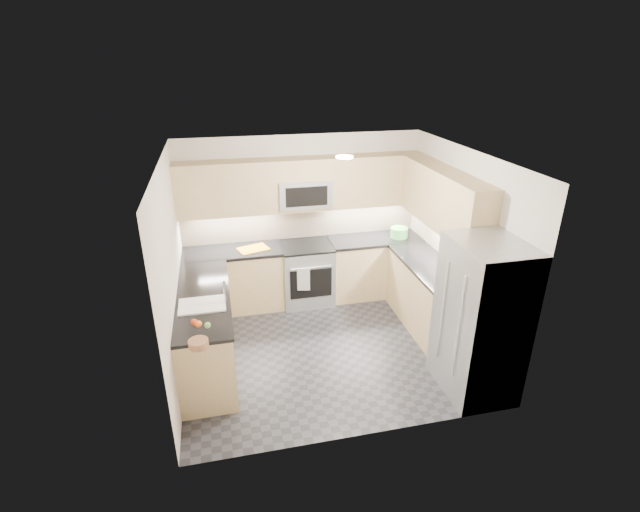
% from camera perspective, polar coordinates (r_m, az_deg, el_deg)
% --- Properties ---
extents(floor, '(3.60, 3.20, 0.00)m').
position_cam_1_polar(floor, '(6.24, 0.73, -10.99)').
color(floor, black).
rests_on(floor, ground).
extents(ceiling, '(3.60, 3.20, 0.02)m').
position_cam_1_polar(ceiling, '(5.24, 0.87, 12.10)').
color(ceiling, beige).
rests_on(ceiling, wall_back).
extents(wall_back, '(3.60, 0.02, 2.50)m').
position_cam_1_polar(wall_back, '(7.08, -2.25, 4.72)').
color(wall_back, beige).
rests_on(wall_back, floor).
extents(wall_front, '(3.60, 0.02, 2.50)m').
position_cam_1_polar(wall_front, '(4.27, 5.89, -9.09)').
color(wall_front, beige).
rests_on(wall_front, floor).
extents(wall_left, '(0.02, 3.20, 2.50)m').
position_cam_1_polar(wall_left, '(5.52, -17.69, -2.15)').
color(wall_left, beige).
rests_on(wall_left, floor).
extents(wall_right, '(0.02, 3.20, 2.50)m').
position_cam_1_polar(wall_right, '(6.26, 17.02, 1.05)').
color(wall_right, beige).
rests_on(wall_right, floor).
extents(base_cab_back_left, '(1.42, 0.60, 0.90)m').
position_cam_1_polar(base_cab_back_left, '(7.01, -10.48, -2.98)').
color(base_cab_back_left, tan).
rests_on(base_cab_back_left, floor).
extents(base_cab_back_right, '(1.42, 0.60, 0.90)m').
position_cam_1_polar(base_cab_back_right, '(7.38, 6.63, -1.32)').
color(base_cab_back_right, tan).
rests_on(base_cab_back_right, floor).
extents(base_cab_right, '(0.60, 1.70, 0.90)m').
position_cam_1_polar(base_cab_right, '(6.59, 13.28, -5.10)').
color(base_cab_right, tan).
rests_on(base_cab_right, floor).
extents(base_cab_peninsula, '(0.60, 2.00, 0.90)m').
position_cam_1_polar(base_cab_peninsula, '(5.88, -13.79, -8.93)').
color(base_cab_peninsula, tan).
rests_on(base_cab_peninsula, floor).
extents(countertop_back_left, '(1.42, 0.63, 0.04)m').
position_cam_1_polar(countertop_back_left, '(6.82, -10.77, 0.55)').
color(countertop_back_left, black).
rests_on(countertop_back_left, base_cab_back_left).
extents(countertop_back_right, '(1.42, 0.63, 0.04)m').
position_cam_1_polar(countertop_back_right, '(7.19, 6.81, 2.07)').
color(countertop_back_right, black).
rests_on(countertop_back_right, base_cab_back_right).
extents(countertop_right, '(0.63, 1.70, 0.04)m').
position_cam_1_polar(countertop_right, '(6.38, 13.67, -1.39)').
color(countertop_right, black).
rests_on(countertop_right, base_cab_right).
extents(countertop_peninsula, '(0.63, 2.00, 0.04)m').
position_cam_1_polar(countertop_peninsula, '(5.65, -14.25, -4.90)').
color(countertop_peninsula, black).
rests_on(countertop_peninsula, base_cab_peninsula).
extents(upper_cab_back, '(3.60, 0.35, 0.75)m').
position_cam_1_polar(upper_cab_back, '(6.75, -2.05, 8.87)').
color(upper_cab_back, tan).
rests_on(upper_cab_back, wall_back).
extents(upper_cab_right, '(0.35, 1.95, 0.75)m').
position_cam_1_polar(upper_cab_right, '(6.22, 15.02, 6.77)').
color(upper_cab_right, tan).
rests_on(upper_cab_right, wall_right).
extents(backsplash_back, '(3.60, 0.01, 0.51)m').
position_cam_1_polar(backsplash_back, '(7.09, -2.24, 4.29)').
color(backsplash_back, tan).
rests_on(backsplash_back, wall_back).
extents(backsplash_right, '(0.01, 2.30, 0.51)m').
position_cam_1_polar(backsplash_right, '(6.65, 15.08, 2.08)').
color(backsplash_right, tan).
rests_on(backsplash_right, wall_right).
extents(gas_range, '(0.76, 0.65, 0.91)m').
position_cam_1_polar(gas_range, '(7.09, -1.66, -2.20)').
color(gas_range, '#A9ACB1').
rests_on(gas_range, floor).
extents(range_cooktop, '(0.76, 0.65, 0.03)m').
position_cam_1_polar(range_cooktop, '(6.90, -1.70, 1.23)').
color(range_cooktop, black).
rests_on(range_cooktop, gas_range).
extents(oven_door_glass, '(0.62, 0.02, 0.45)m').
position_cam_1_polar(oven_door_glass, '(6.80, -1.11, -3.43)').
color(oven_door_glass, black).
rests_on(oven_door_glass, gas_range).
extents(oven_handle, '(0.60, 0.02, 0.02)m').
position_cam_1_polar(oven_handle, '(6.67, -1.10, -1.44)').
color(oven_handle, '#B2B5BA').
rests_on(oven_handle, gas_range).
extents(microwave, '(0.76, 0.40, 0.40)m').
position_cam_1_polar(microwave, '(6.76, -1.99, 7.79)').
color(microwave, '#A8ABB0').
rests_on(microwave, upper_cab_back).
extents(microwave_door, '(0.60, 0.01, 0.28)m').
position_cam_1_polar(microwave_door, '(6.56, -1.65, 7.31)').
color(microwave_door, black).
rests_on(microwave_door, microwave).
extents(refrigerator, '(0.70, 0.90, 1.80)m').
position_cam_1_polar(refrigerator, '(5.37, 19.14, -7.36)').
color(refrigerator, '#9C9DA3').
rests_on(refrigerator, floor).
extents(fridge_handle_left, '(0.02, 0.02, 1.20)m').
position_cam_1_polar(fridge_handle_left, '(5.04, 16.62, -8.52)').
color(fridge_handle_left, '#B2B5BA').
rests_on(fridge_handle_left, refrigerator).
extents(fridge_handle_right, '(0.02, 0.02, 1.20)m').
position_cam_1_polar(fridge_handle_right, '(5.31, 14.79, -6.55)').
color(fridge_handle_right, '#B2B5BA').
rests_on(fridge_handle_right, refrigerator).
extents(sink_basin, '(0.52, 0.38, 0.16)m').
position_cam_1_polar(sink_basin, '(5.45, -14.22, -6.51)').
color(sink_basin, white).
rests_on(sink_basin, base_cab_peninsula).
extents(faucet, '(0.03, 0.03, 0.28)m').
position_cam_1_polar(faucet, '(5.34, -11.65, -4.41)').
color(faucet, silver).
rests_on(faucet, countertop_peninsula).
extents(utensil_bowl, '(0.33, 0.33, 0.15)m').
position_cam_1_polar(utensil_bowl, '(7.24, 9.70, 2.87)').
color(utensil_bowl, green).
rests_on(utensil_bowl, countertop_back_right).
extents(cutting_board, '(0.50, 0.42, 0.01)m').
position_cam_1_polar(cutting_board, '(6.79, -8.22, 0.88)').
color(cutting_board, orange).
rests_on(cutting_board, countertop_back_left).
extents(fruit_basket, '(0.23, 0.23, 0.07)m').
position_cam_1_polar(fruit_basket, '(4.71, -14.73, -10.37)').
color(fruit_basket, '#986747').
rests_on(fruit_basket, countertop_peninsula).
extents(fruit_apple, '(0.07, 0.07, 0.07)m').
position_cam_1_polar(fruit_apple, '(4.90, -15.24, -7.88)').
color(fruit_apple, red).
rests_on(fruit_apple, fruit_basket).
extents(fruit_pear, '(0.06, 0.06, 0.06)m').
position_cam_1_polar(fruit_pear, '(4.82, -13.67, -8.27)').
color(fruit_pear, '#65A948').
rests_on(fruit_pear, fruit_basket).
extents(dish_towel_check, '(0.18, 0.05, 0.35)m').
position_cam_1_polar(dish_towel_check, '(6.70, -2.03, -2.92)').
color(dish_towel_check, silver).
rests_on(dish_towel_check, oven_handle).
extents(fruit_orange, '(0.07, 0.07, 0.07)m').
position_cam_1_polar(fruit_orange, '(4.87, -14.74, -8.10)').
color(fruit_orange, orange).
rests_on(fruit_orange, fruit_basket).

